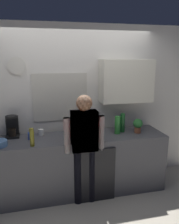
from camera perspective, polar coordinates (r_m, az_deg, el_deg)
name	(u,v)px	position (r m, az deg, el deg)	size (l,w,h in m)	color
ground_plane	(85,201)	(3.60, -1.22, -21.62)	(8.00, 8.00, 0.00)	beige
kitchen_counter	(81,164)	(3.62, -2.27, -13.00)	(2.62, 0.64, 0.91)	#4C4C51
dishwasher_panel	(96,176)	(3.39, 1.78, -15.86)	(0.56, 0.02, 0.82)	black
back_wall_assembly	(82,102)	(3.72, -1.98, 2.51)	(4.22, 0.42, 2.60)	white
coffee_maker	(12,127)	(3.58, -19.00, -3.66)	(0.20, 0.20, 0.33)	black
bottle_clear_soda	(118,125)	(3.55, 7.12, -3.27)	(0.09, 0.09, 0.28)	#2D8C33
bottle_red_vinegar	(93,132)	(3.30, 0.93, -5.02)	(0.06, 0.06, 0.22)	maroon
bottle_green_wine	(122,123)	(3.64, 8.37, -2.71)	(0.07, 0.07, 0.30)	#195923
bottle_amber_beer	(71,129)	(3.43, -4.61, -4.27)	(0.06, 0.06, 0.23)	brown
bottle_olive_oil	(32,137)	(3.13, -14.39, -6.23)	(0.06, 0.06, 0.25)	olive
cup_blue_mug	(31,136)	(3.42, -14.68, -5.90)	(0.08, 0.08, 0.10)	#3351B2
cup_white_mug	(41,132)	(3.55, -12.21, -5.04)	(0.08, 0.08, 0.10)	white
potted_plant	(138,125)	(3.64, 12.16, -3.19)	(0.15, 0.15, 0.23)	#9E5638
dish_soap	(82,130)	(3.46, -1.94, -4.66)	(0.06, 0.06, 0.18)	yellow
person_at_sink	(84,141)	(3.15, -1.31, -7.41)	(0.57, 0.22, 1.60)	#3F4766
person_guest	(84,141)	(3.15, -1.31, -7.41)	(0.57, 0.22, 1.60)	black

